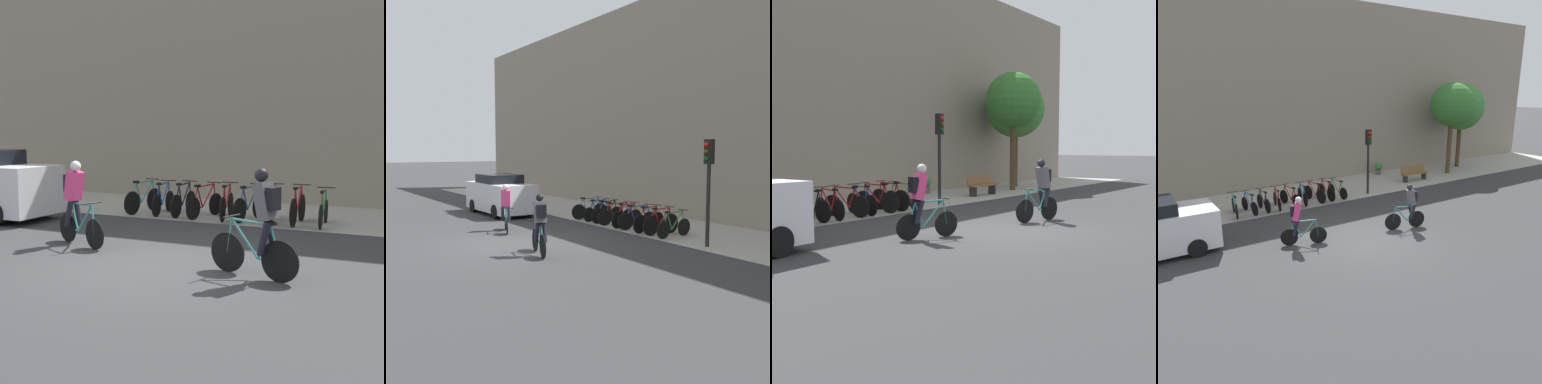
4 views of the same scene
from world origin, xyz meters
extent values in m
plane|color=#333335|center=(0.00, 0.00, 0.00)|extent=(200.00, 200.00, 0.00)
cube|color=#A39E93|center=(0.00, 6.75, 0.00)|extent=(44.00, 4.50, 0.01)
cube|color=gray|center=(0.00, 9.30, 5.06)|extent=(44.00, 0.60, 10.12)
cylinder|color=black|center=(-1.59, 0.72, 0.30)|extent=(0.58, 0.25, 0.61)
cylinder|color=black|center=(-2.53, 1.09, 0.30)|extent=(0.58, 0.25, 0.61)
cylinder|color=teal|center=(-1.91, 0.84, 0.59)|extent=(0.53, 0.24, 0.62)
cylinder|color=teal|center=(-2.26, 0.98, 0.57)|extent=(0.26, 0.13, 0.58)
cylinder|color=teal|center=(-2.01, 0.88, 0.87)|extent=(0.72, 0.31, 0.07)
cylinder|color=teal|center=(-2.35, 1.01, 0.30)|extent=(0.39, 0.18, 0.05)
cylinder|color=teal|center=(-2.45, 1.05, 0.58)|extent=(0.21, 0.11, 0.56)
cylinder|color=teal|center=(-1.63, 0.73, 0.59)|extent=(0.12, 0.08, 0.58)
cylinder|color=black|center=(-1.66, 0.75, 0.92)|extent=(0.19, 0.44, 0.03)
cube|color=black|center=(-2.36, 1.02, 0.89)|extent=(0.22, 0.15, 0.06)
cube|color=#DB3875|center=(-2.27, 0.98, 1.22)|extent=(0.41, 0.41, 0.63)
sphere|color=silver|center=(-2.20, 0.95, 1.63)|extent=(0.28, 0.28, 0.22)
cylinder|color=black|center=(-2.36, 0.90, 0.65)|extent=(0.30, 0.20, 0.56)
cylinder|color=black|center=(-2.28, 1.10, 0.65)|extent=(0.26, 0.19, 0.56)
cube|color=black|center=(-2.40, 1.03, 1.27)|extent=(0.22, 0.29, 0.36)
cylinder|color=black|center=(1.43, 0.26, 0.33)|extent=(0.66, 0.21, 0.67)
cylinder|color=black|center=(2.41, -0.01, 0.33)|extent=(0.66, 0.21, 0.67)
cylinder|color=teal|center=(1.76, 0.17, 0.62)|extent=(0.55, 0.19, 0.62)
cylinder|color=teal|center=(2.12, 0.07, 0.60)|extent=(0.26, 0.11, 0.58)
cylinder|color=teal|center=(1.87, 0.14, 0.90)|extent=(0.73, 0.24, 0.07)
cylinder|color=teal|center=(2.21, 0.04, 0.33)|extent=(0.40, 0.14, 0.05)
cylinder|color=teal|center=(2.32, 0.01, 0.61)|extent=(0.21, 0.09, 0.56)
cylinder|color=teal|center=(1.47, 0.25, 0.62)|extent=(0.12, 0.07, 0.58)
cylinder|color=black|center=(1.51, 0.24, 0.95)|extent=(0.15, 0.45, 0.03)
cube|color=black|center=(2.23, 0.04, 0.92)|extent=(0.21, 0.13, 0.06)
cube|color=#4C4C51|center=(2.14, 0.06, 1.25)|extent=(0.39, 0.39, 0.63)
sphere|color=black|center=(2.06, 0.08, 1.66)|extent=(0.27, 0.27, 0.22)
cylinder|color=black|center=(2.21, 0.16, 0.68)|extent=(0.29, 0.18, 0.56)
cylinder|color=black|center=(2.15, -0.06, 0.68)|extent=(0.26, 0.17, 0.56)
cube|color=black|center=(2.27, 0.03, 1.30)|extent=(0.20, 0.29, 0.36)
cylinder|color=black|center=(-3.07, 5.81, 0.33)|extent=(0.14, 0.67, 0.67)
cylinder|color=black|center=(-3.22, 4.81, 0.33)|extent=(0.14, 0.67, 0.67)
cylinder|color=teal|center=(-3.12, 5.47, 0.62)|extent=(0.12, 0.56, 0.62)
cylinder|color=teal|center=(-3.18, 5.10, 0.60)|extent=(0.08, 0.26, 0.58)
cylinder|color=teal|center=(-3.14, 5.36, 0.90)|extent=(0.15, 0.75, 0.07)
cylinder|color=teal|center=(-3.19, 5.01, 0.33)|extent=(0.09, 0.41, 0.05)
cylinder|color=teal|center=(-3.21, 4.90, 0.61)|extent=(0.06, 0.21, 0.56)
cylinder|color=teal|center=(-3.07, 5.77, 0.62)|extent=(0.05, 0.12, 0.58)
cylinder|color=black|center=(-3.08, 5.73, 0.95)|extent=(0.46, 0.10, 0.03)
cube|color=black|center=(-3.20, 4.99, 0.92)|extent=(0.11, 0.21, 0.06)
cylinder|color=black|center=(-2.55, 5.80, 0.31)|extent=(0.10, 0.62, 0.62)
cylinder|color=black|center=(-2.45, 4.81, 0.31)|extent=(0.10, 0.62, 0.62)
cylinder|color=#1E478C|center=(-2.52, 5.47, 0.59)|extent=(0.10, 0.55, 0.62)
cylinder|color=#1E478C|center=(-2.48, 5.10, 0.58)|extent=(0.07, 0.26, 0.58)
cylinder|color=#1E478C|center=(-2.51, 5.36, 0.87)|extent=(0.12, 0.74, 0.07)
cylinder|color=#1E478C|center=(-2.47, 5.01, 0.30)|extent=(0.07, 0.40, 0.05)
cylinder|color=#1E478C|center=(-2.46, 4.90, 0.58)|extent=(0.05, 0.21, 0.56)
cylinder|color=#1E478C|center=(-2.55, 5.76, 0.60)|extent=(0.05, 0.12, 0.58)
cylinder|color=black|center=(-2.55, 5.72, 0.93)|extent=(0.46, 0.08, 0.03)
cube|color=black|center=(-2.47, 4.99, 0.90)|extent=(0.10, 0.21, 0.06)
cylinder|color=black|center=(-1.86, 5.78, 0.32)|extent=(0.04, 0.65, 0.65)
cylinder|color=black|center=(-1.85, 4.83, 0.32)|extent=(0.04, 0.65, 0.65)
cylinder|color=black|center=(-1.86, 5.46, 0.61)|extent=(0.04, 0.53, 0.62)
cylinder|color=black|center=(-1.86, 5.11, 0.59)|extent=(0.04, 0.25, 0.58)
cylinder|color=black|center=(-1.86, 5.35, 0.89)|extent=(0.05, 0.71, 0.07)
cylinder|color=black|center=(-1.86, 5.02, 0.32)|extent=(0.04, 0.38, 0.05)
cylinder|color=black|center=(-1.86, 4.92, 0.60)|extent=(0.03, 0.20, 0.56)
cylinder|color=black|center=(-1.86, 5.74, 0.61)|extent=(0.04, 0.11, 0.58)
cylinder|color=black|center=(-1.86, 5.71, 0.94)|extent=(0.46, 0.03, 0.03)
cube|color=black|center=(-1.86, 5.00, 0.91)|extent=(0.08, 0.20, 0.06)
cylinder|color=black|center=(-1.11, 5.83, 0.31)|extent=(0.16, 0.61, 0.62)
cylinder|color=black|center=(-1.32, 4.78, 0.31)|extent=(0.16, 0.61, 0.62)
cylinder|color=maroon|center=(-1.18, 5.47, 0.59)|extent=(0.15, 0.58, 0.62)
cylinder|color=maroon|center=(-1.26, 5.09, 0.58)|extent=(0.09, 0.27, 0.58)
cylinder|color=maroon|center=(-1.20, 5.36, 0.87)|extent=(0.19, 0.78, 0.07)
cylinder|color=maroon|center=(-1.28, 4.99, 0.30)|extent=(0.12, 0.42, 0.05)
cylinder|color=maroon|center=(-1.30, 4.88, 0.58)|extent=(0.07, 0.22, 0.56)
cylinder|color=maroon|center=(-1.12, 5.79, 0.60)|extent=(0.06, 0.13, 0.59)
cylinder|color=black|center=(-1.13, 5.74, 0.93)|extent=(0.46, 0.12, 0.03)
cube|color=black|center=(-1.28, 4.97, 0.90)|extent=(0.12, 0.21, 0.06)
cylinder|color=black|center=(-0.66, 5.82, 0.33)|extent=(0.14, 0.65, 0.66)
cylinder|color=black|center=(-0.48, 4.79, 0.33)|extent=(0.14, 0.65, 0.66)
cylinder|color=maroon|center=(-0.60, 5.47, 0.61)|extent=(0.14, 0.57, 0.62)
cylinder|color=maroon|center=(-0.53, 5.09, 0.59)|extent=(0.08, 0.27, 0.58)
cylinder|color=maroon|center=(-0.58, 5.36, 0.89)|extent=(0.17, 0.77, 0.07)
cylinder|color=maroon|center=(-0.52, 5.00, 0.32)|extent=(0.10, 0.42, 0.05)
cylinder|color=maroon|center=(-0.50, 4.88, 0.60)|extent=(0.07, 0.22, 0.56)
cylinder|color=maroon|center=(-0.65, 5.78, 0.62)|extent=(0.06, 0.12, 0.59)
cylinder|color=black|center=(-0.64, 5.74, 0.95)|extent=(0.46, 0.10, 0.03)
cube|color=black|center=(-0.51, 4.98, 0.92)|extent=(0.11, 0.21, 0.06)
cylinder|color=black|center=(0.17, 5.81, 0.33)|extent=(0.15, 0.65, 0.65)
cylinder|color=black|center=(-0.02, 4.80, 0.33)|extent=(0.15, 0.65, 0.65)
cylinder|color=#1E478C|center=(0.10, 5.47, 0.61)|extent=(0.14, 0.56, 0.62)
cylinder|color=#1E478C|center=(0.03, 5.09, 0.59)|extent=(0.09, 0.27, 0.58)
cylinder|color=#1E478C|center=(0.08, 5.36, 0.89)|extent=(0.18, 0.76, 0.07)
cylinder|color=#1E478C|center=(0.02, 5.00, 0.32)|extent=(0.11, 0.41, 0.05)
cylinder|color=#1E478C|center=(-0.01, 4.89, 0.60)|extent=(0.07, 0.22, 0.56)
cylinder|color=#1E478C|center=(0.16, 5.77, 0.62)|extent=(0.06, 0.12, 0.59)
cylinder|color=black|center=(0.15, 5.73, 0.95)|extent=(0.46, 0.11, 0.03)
cube|color=black|center=(0.01, 4.98, 0.92)|extent=(0.12, 0.21, 0.06)
cylinder|color=black|center=(0.63, 5.82, 0.35)|extent=(0.15, 0.69, 0.69)
cylinder|color=black|center=(0.80, 4.80, 0.35)|extent=(0.15, 0.69, 0.69)
cylinder|color=maroon|center=(0.69, 5.47, 0.63)|extent=(0.14, 0.57, 0.62)
cylinder|color=maroon|center=(0.75, 5.09, 0.61)|extent=(0.08, 0.27, 0.58)
cylinder|color=maroon|center=(0.71, 5.36, 0.91)|extent=(0.17, 0.76, 0.07)
cylinder|color=maroon|center=(0.77, 5.00, 0.34)|extent=(0.10, 0.41, 0.05)
cylinder|color=maroon|center=(0.79, 4.89, 0.62)|extent=(0.07, 0.22, 0.56)
cylinder|color=maroon|center=(0.64, 5.78, 0.64)|extent=(0.06, 0.12, 0.59)
cylinder|color=black|center=(0.64, 5.73, 0.97)|extent=(0.46, 0.11, 0.03)
cube|color=black|center=(0.77, 4.98, 0.94)|extent=(0.11, 0.21, 0.06)
cylinder|color=black|center=(1.35, 5.79, 0.36)|extent=(0.05, 0.71, 0.71)
cylinder|color=black|center=(1.37, 4.83, 0.36)|extent=(0.05, 0.71, 0.71)
cylinder|color=maroon|center=(1.36, 5.46, 0.64)|extent=(0.05, 0.53, 0.62)
cylinder|color=maroon|center=(1.36, 5.10, 0.62)|extent=(0.05, 0.25, 0.58)
cylinder|color=maroon|center=(1.36, 5.36, 0.92)|extent=(0.06, 0.72, 0.07)
cylinder|color=maroon|center=(1.37, 5.02, 0.35)|extent=(0.04, 0.39, 0.05)
cylinder|color=maroon|center=(1.37, 4.91, 0.63)|extent=(0.04, 0.20, 0.56)
cylinder|color=maroon|center=(1.35, 5.75, 0.65)|extent=(0.04, 0.11, 0.58)
cylinder|color=black|center=(1.35, 5.71, 0.98)|extent=(0.46, 0.04, 0.03)
cube|color=black|center=(1.37, 5.00, 0.95)|extent=(0.08, 0.20, 0.06)
cylinder|color=black|center=(1.96, 5.83, 0.30)|extent=(0.08, 0.61, 0.61)
cylinder|color=black|center=(2.05, 4.78, 0.30)|extent=(0.08, 0.61, 0.61)
cylinder|color=#2D6B33|center=(1.99, 5.47, 0.59)|extent=(0.08, 0.58, 0.62)
cylinder|color=#2D6B33|center=(2.02, 5.09, 0.57)|extent=(0.06, 0.27, 0.58)
cylinder|color=#2D6B33|center=(2.00, 5.36, 0.87)|extent=(0.10, 0.78, 0.07)
cylinder|color=#2D6B33|center=(2.03, 4.99, 0.30)|extent=(0.06, 0.42, 0.05)
cylinder|color=#2D6B33|center=(2.04, 4.88, 0.58)|extent=(0.05, 0.22, 0.56)
cylinder|color=#2D6B33|center=(1.97, 5.79, 0.59)|extent=(0.05, 0.12, 0.59)
cylinder|color=black|center=(1.97, 5.74, 0.92)|extent=(0.46, 0.06, 0.03)
cube|color=black|center=(2.03, 4.97, 0.89)|extent=(0.10, 0.21, 0.06)
cylinder|color=black|center=(3.72, 5.06, 1.66)|extent=(0.12, 0.12, 3.32)
cube|color=black|center=(3.72, 5.06, 2.94)|extent=(0.26, 0.20, 0.76)
sphere|color=red|center=(3.72, 4.94, 3.15)|extent=(0.15, 0.15, 0.15)
sphere|color=#4C380A|center=(3.72, 4.94, 2.94)|extent=(0.15, 0.15, 0.15)
sphere|color=#0C4719|center=(3.72, 4.94, 2.73)|extent=(0.15, 0.15, 0.15)
cube|color=silver|center=(-6.74, 2.72, 0.81)|extent=(4.30, 1.78, 1.27)
cube|color=black|center=(-6.84, 2.72, 1.65)|extent=(2.06, 1.57, 0.40)
cylinder|color=black|center=(-5.40, 1.91, 0.31)|extent=(0.62, 0.20, 0.62)
cylinder|color=black|center=(-5.40, 3.54, 0.31)|extent=(0.62, 0.20, 0.62)
cylinder|color=black|center=(-8.07, 1.91, 0.31)|extent=(0.62, 0.20, 0.62)
cylinder|color=black|center=(-8.07, 3.54, 0.31)|extent=(0.62, 0.20, 0.62)
camera|label=1|loc=(4.62, -7.93, 2.35)|focal=50.00mm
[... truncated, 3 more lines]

